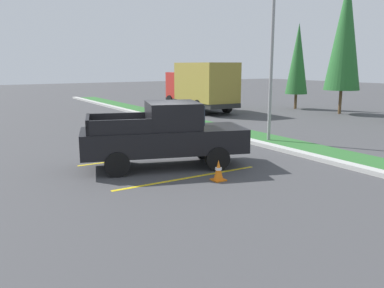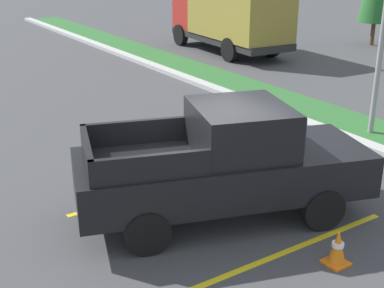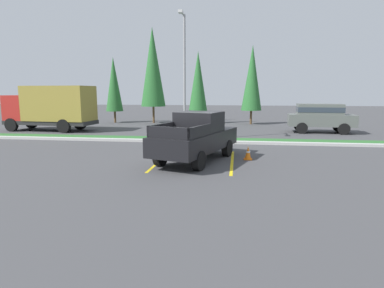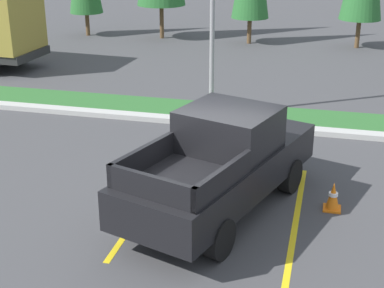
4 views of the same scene
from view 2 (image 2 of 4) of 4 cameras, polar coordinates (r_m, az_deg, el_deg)
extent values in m
plane|color=#424244|center=(10.01, 2.26, -7.14)|extent=(120.00, 120.00, 0.00)
cube|color=yellow|center=(10.96, -1.54, -4.50)|extent=(0.12, 4.80, 0.01)
cube|color=yellow|center=(8.80, 9.37, -11.72)|extent=(0.12, 4.80, 0.01)
cylinder|color=black|center=(10.89, 9.72, -2.83)|extent=(0.50, 0.81, 0.76)
cylinder|color=black|center=(9.53, 13.89, -6.78)|extent=(0.50, 0.81, 0.76)
cylinder|color=black|center=(10.08, -6.64, -4.67)|extent=(0.50, 0.81, 0.76)
cylinder|color=black|center=(8.59, -4.91, -9.43)|extent=(0.50, 0.81, 0.76)
cube|color=black|center=(9.43, 3.38, -3.07)|extent=(3.44, 5.53, 0.76)
cube|color=black|center=(9.23, 5.26, 1.67)|extent=(2.17, 2.07, 0.84)
cube|color=#2D3842|center=(9.51, 9.92, 2.36)|extent=(1.56, 0.57, 0.63)
cube|color=black|center=(9.67, -6.32, 1.28)|extent=(0.69, 1.84, 0.44)
cube|color=black|center=(8.10, -4.45, -2.62)|extent=(0.69, 1.84, 0.44)
cube|color=black|center=(8.79, -11.26, -1.04)|extent=(1.74, 0.66, 0.44)
cube|color=silver|center=(10.55, 16.65, -2.70)|extent=(1.76, 0.72, 0.28)
cylinder|color=black|center=(26.32, -1.25, 11.71)|extent=(1.02, 0.37, 1.00)
cylinder|color=black|center=(27.41, 2.90, 12.06)|extent=(1.02, 0.37, 1.00)
cylinder|color=black|center=(22.59, 4.12, 10.13)|extent=(1.02, 0.37, 1.00)
cylinder|color=black|center=(23.85, 8.62, 10.52)|extent=(1.02, 0.37, 1.00)
cube|color=#262626|center=(24.64, 3.97, 11.39)|extent=(6.94, 2.75, 0.30)
cube|color=#AD231E|center=(26.64, 0.94, 14.54)|extent=(1.75, 2.40, 1.90)
cube|color=#2D3842|center=(27.32, 0.05, 15.23)|extent=(0.20, 2.10, 0.90)
cube|color=olive|center=(23.78, 5.15, 14.54)|extent=(5.15, 2.73, 2.60)
cylinder|color=brown|center=(27.80, 18.94, 11.24)|extent=(0.20, 0.20, 1.12)
cube|color=orange|center=(8.76, 15.29, -12.28)|extent=(0.36, 0.36, 0.04)
cone|color=orange|center=(8.60, 15.48, -10.60)|extent=(0.28, 0.28, 0.56)
cylinder|color=white|center=(8.59, 15.50, -10.44)|extent=(0.19, 0.19, 0.07)
camera|label=1|loc=(4.53, 150.99, -37.19)|focal=37.07mm
camera|label=3|loc=(10.05, -87.93, -10.05)|focal=30.27mm
camera|label=4|loc=(7.22, -83.08, 10.73)|focal=54.10mm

